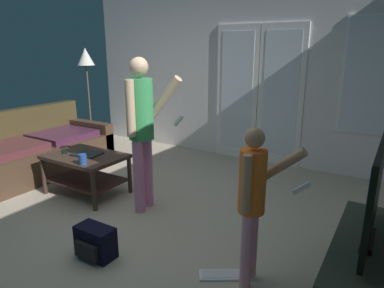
# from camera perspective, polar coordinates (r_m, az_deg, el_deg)

# --- Properties ---
(ground_plane) EXTENTS (5.27, 5.27, 0.02)m
(ground_plane) POSITION_cam_1_polar(r_m,az_deg,el_deg) (3.79, -11.98, -11.92)
(ground_plane) COLOR #B0A18C
(wall_back_with_doors) EXTENTS (5.27, 0.09, 2.82)m
(wall_back_with_doors) POSITION_cam_1_polar(r_m,az_deg,el_deg) (5.49, 7.39, 11.82)
(wall_back_with_doors) COLOR silver
(wall_back_with_doors) RESTS_ON ground_plane
(leather_couch) EXTENTS (0.98, 2.05, 0.88)m
(leather_couch) POSITION_cam_1_polar(r_m,az_deg,el_deg) (5.34, -24.70, -1.29)
(leather_couch) COLOR #473223
(leather_couch) RESTS_ON ground_plane
(coffee_table) EXTENTS (0.93, 0.64, 0.49)m
(coffee_table) POSITION_cam_1_polar(r_m,az_deg,el_deg) (4.33, -17.23, -3.44)
(coffee_table) COLOR #3C2A21
(coffee_table) RESTS_ON ground_plane
(tv_stand) EXTENTS (0.43, 1.32, 0.43)m
(tv_stand) POSITION_cam_1_polar(r_m,az_deg,el_deg) (2.85, 26.58, -18.13)
(tv_stand) COLOR #272D21
(tv_stand) RESTS_ON ground_plane
(flat_screen_tv) EXTENTS (0.08, 0.97, 0.70)m
(flat_screen_tv) POSITION_cam_1_polar(r_m,az_deg,el_deg) (2.60, 28.09, -7.47)
(flat_screen_tv) COLOR black
(flat_screen_tv) RESTS_ON tv_stand
(person_adult) EXTENTS (0.52, 0.48, 1.64)m
(person_adult) POSITION_cam_1_polar(r_m,az_deg,el_deg) (3.60, -8.32, 3.63)
(person_adult) COLOR pink
(person_adult) RESTS_ON ground_plane
(person_child) EXTENTS (0.47, 0.35, 1.21)m
(person_child) POSITION_cam_1_polar(r_m,az_deg,el_deg) (2.48, 10.16, -8.29)
(person_child) COLOR pink
(person_child) RESTS_ON ground_plane
(floor_lamp) EXTENTS (0.29, 0.29, 1.73)m
(floor_lamp) POSITION_cam_1_polar(r_m,az_deg,el_deg) (6.26, -17.22, 12.61)
(floor_lamp) COLOR #2B2923
(floor_lamp) RESTS_ON ground_plane
(backpack) EXTENTS (0.34, 0.22, 0.27)m
(backpack) POSITION_cam_1_polar(r_m,az_deg,el_deg) (3.13, -15.84, -15.46)
(backpack) COLOR black
(backpack) RESTS_ON ground_plane
(loose_keyboard) EXTENTS (0.44, 0.35, 0.02)m
(loose_keyboard) POSITION_cam_1_polar(r_m,az_deg,el_deg) (2.88, 5.89, -20.85)
(loose_keyboard) COLOR white
(loose_keyboard) RESTS_ON ground_plane
(laptop_closed) EXTENTS (0.35, 0.29, 0.02)m
(laptop_closed) POSITION_cam_1_polar(r_m,az_deg,el_deg) (4.29, -17.07, -1.60)
(laptop_closed) COLOR black
(laptop_closed) RESTS_ON coffee_table
(cup_near_edge) EXTENTS (0.09, 0.09, 0.12)m
(cup_near_edge) POSITION_cam_1_polar(r_m,az_deg,el_deg) (3.94, -17.73, -2.43)
(cup_near_edge) COLOR #22468F
(cup_near_edge) RESTS_ON coffee_table
(tv_remote_black) EXTENTS (0.17, 0.14, 0.02)m
(tv_remote_black) POSITION_cam_1_polar(r_m,az_deg,el_deg) (4.48, -20.42, -1.14)
(tv_remote_black) COLOR black
(tv_remote_black) RESTS_ON coffee_table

